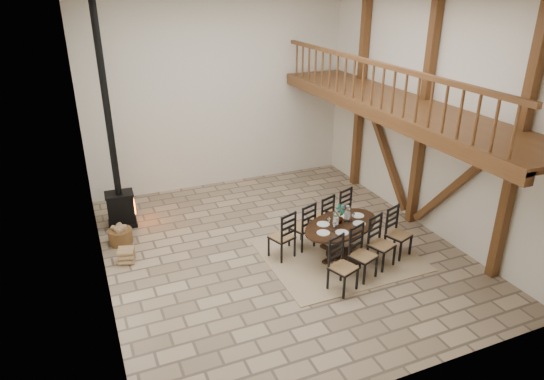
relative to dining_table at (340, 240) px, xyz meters
name	(u,v)px	position (x,y,z in m)	size (l,w,h in m)	color
ground	(280,249)	(-1.01, 0.74, -0.38)	(8.00, 8.00, 0.00)	tan
room_shell	(336,104)	(0.18, 0.74, 2.64)	(7.02, 8.02, 5.01)	silver
rug	(339,255)	(0.00, 0.00, -0.37)	(3.00, 2.50, 0.02)	tan
dining_table	(340,240)	(0.00, 0.00, 0.00)	(2.78, 2.65, 1.16)	black
wood_stove	(117,180)	(-3.95, 3.15, 0.76)	(0.66, 0.52, 5.00)	black
log_basket	(121,236)	(-4.09, 2.31, -0.20)	(0.50, 0.50, 0.41)	brown
log_stack	(127,255)	(-4.08, 1.46, -0.22)	(0.38, 0.39, 0.32)	tan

